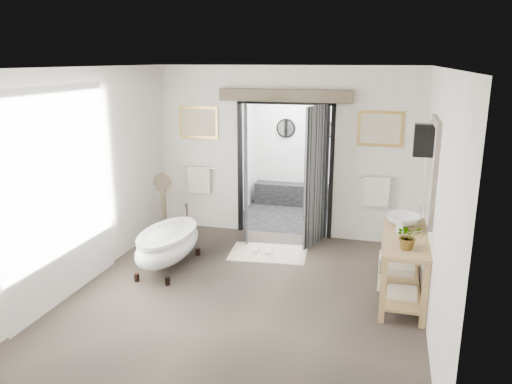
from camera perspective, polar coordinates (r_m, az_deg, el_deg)
ground_plane at (r=6.66m, az=-1.37°, el=-11.75°), size 5.00×5.00×0.00m
room_shell at (r=5.97m, az=-2.12°, el=3.97°), size 4.52×5.02×2.91m
shower_room at (r=10.06m, az=5.04°, el=2.92°), size 2.22×2.01×2.51m
back_wall_dressing at (r=8.32m, az=3.09°, el=5.03°), size 3.82×0.79×2.52m
clawfoot_tub at (r=7.47m, az=-10.01°, el=-5.79°), size 0.71×1.59×0.77m
vanity at (r=6.69m, az=16.27°, el=-7.53°), size 0.57×1.60×0.85m
pedestal_mirror at (r=8.71m, az=-10.51°, el=-2.03°), size 0.34×0.22×1.14m
rug at (r=8.00m, az=1.42°, el=-6.98°), size 1.27×0.91×0.01m
slippers at (r=8.01m, az=0.72°, el=-6.70°), size 0.33×0.24×0.05m
basin at (r=6.84m, az=16.44°, el=-3.22°), size 0.49×0.49×0.17m
plant at (r=6.06m, az=17.00°, el=-4.82°), size 0.37×0.35×0.32m
soap_bottle_a at (r=6.62m, az=16.18°, el=-3.68°), size 0.10×0.10×0.19m
soap_bottle_b at (r=7.08m, az=16.47°, el=-2.62°), size 0.16×0.16×0.16m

